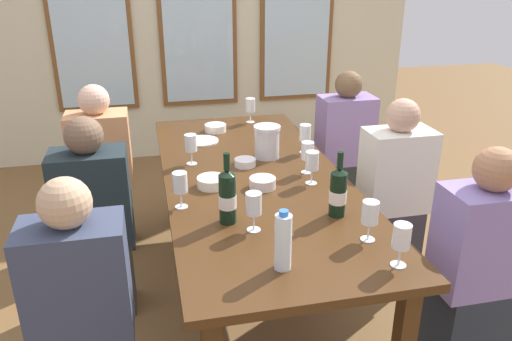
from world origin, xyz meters
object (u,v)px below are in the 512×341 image
wine_bottle_1 (338,192)px  wine_glass_1 (312,162)px  metal_pitcher (267,142)px  seated_person_2 (83,316)px  dining_table (254,188)px  seated_person_1 (394,196)px  wine_glass_6 (305,134)px  wine_glass_7 (307,152)px  wine_glass_0 (370,214)px  wine_glass_2 (191,144)px  seated_person_3 (477,271)px  wine_glass_8 (254,206)px  white_plate_0 (202,141)px  seated_person_5 (344,151)px  seated_person_0 (96,224)px  tasting_bowl_0 (212,182)px  water_bottle (283,241)px  wine_glass_3 (180,183)px  seated_person_4 (103,174)px  tasting_bowl_1 (263,183)px  wine_glass_4 (402,238)px  tasting_bowl_3 (215,128)px  wine_glass_5 (250,106)px  wine_bottle_0 (227,196)px  tasting_bowl_2 (245,162)px

wine_bottle_1 → wine_glass_1: size_ratio=1.74×
metal_pitcher → seated_person_2: size_ratio=0.17×
dining_table → seated_person_1: 0.85m
wine_glass_6 → wine_glass_7: 0.31m
wine_glass_0 → wine_glass_2: same height
wine_bottle_1 → wine_glass_0: bearing=-79.3°
seated_person_3 → wine_glass_8: bearing=167.9°
white_plate_0 → seated_person_5: 1.08m
wine_glass_1 → seated_person_0: (-1.11, 0.20, -0.34)m
tasting_bowl_0 → wine_glass_2: wine_glass_2 is taller
seated_person_2 → seated_person_3: 1.68m
water_bottle → wine_glass_8: (-0.04, 0.30, 0.00)m
wine_glass_3 → seated_person_0: 0.64m
seated_person_3 → seated_person_4: 2.27m
wine_glass_1 → wine_glass_2: 0.70m
white_plate_0 → wine_glass_0: size_ratio=1.20×
tasting_bowl_1 → wine_glass_4: (0.34, -0.80, 0.09)m
wine_bottle_1 → seated_person_2: bearing=-169.7°
tasting_bowl_3 → wine_glass_3: 1.14m
dining_table → seated_person_0: size_ratio=1.99×
wine_glass_3 → wine_glass_7: 0.75m
seated_person_1 → wine_glass_5: bearing=125.0°
metal_pitcher → seated_person_5: (0.71, 0.53, -0.31)m
wine_glass_6 → wine_glass_5: bearing=105.5°
tasting_bowl_1 → wine_glass_2: bearing=128.1°
seated_person_5 → seated_person_3: bearing=-90.0°
wine_glass_8 → seated_person_0: (-0.71, 0.62, -0.33)m
wine_glass_7 → wine_glass_5: bearing=96.1°
wine_bottle_0 → tasting_bowl_2: wine_bottle_0 is taller
metal_pitcher → tasting_bowl_2: bearing=-145.1°
metal_pitcher → wine_glass_4: bearing=-80.1°
wine_bottle_0 → wine_bottle_1: size_ratio=1.06×
tasting_bowl_1 → wine_glass_1: wine_glass_1 is taller
seated_person_0 → metal_pitcher: bearing=12.4°
wine_glass_7 → seated_person_2: 1.37m
wine_glass_5 → wine_glass_7: same height
seated_person_0 → seated_person_5: 1.84m
water_bottle → wine_glass_4: (0.43, -0.08, 0.00)m
wine_glass_1 → seated_person_2: seated_person_2 is taller
wine_glass_1 → tasting_bowl_2: bearing=132.3°
tasting_bowl_1 → wine_glass_3: bearing=-162.9°
metal_pitcher → tasting_bowl_3: (-0.22, 0.54, -0.07)m
wine_glass_1 → wine_glass_3: 0.69m
wine_glass_8 → seated_person_4: bearing=118.4°
wine_glass_2 → seated_person_0: (-0.53, -0.20, -0.34)m
wine_bottle_1 → tasting_bowl_1: 0.45m
wine_bottle_1 → seated_person_5: seated_person_5 is taller
metal_pitcher → seated_person_1: (0.71, -0.24, -0.31)m
wine_bottle_1 → wine_bottle_0: bearing=175.0°
wine_glass_1 → wine_glass_5: same height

